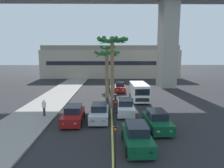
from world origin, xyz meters
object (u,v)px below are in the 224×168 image
(delivery_van, at_px, (139,91))
(traffic_light_median_near, at_px, (115,123))
(palm_tree_mid_median, at_px, (108,54))
(palm_tree_far_median, at_px, (112,49))
(palm_tree_near_median, at_px, (107,60))
(pedestrian_mid_block, at_px, (44,108))
(car_queue_front, at_px, (99,113))
(car_queue_fourth, at_px, (120,87))
(car_queue_third, at_px, (157,121))
(car_queue_sixth, at_px, (125,107))
(car_queue_fifth, at_px, (73,115))
(car_queue_second, at_px, (137,136))

(delivery_van, height_order, traffic_light_median_near, traffic_light_median_near)
(palm_tree_mid_median, distance_m, palm_tree_far_median, 17.41)
(palm_tree_near_median, distance_m, palm_tree_mid_median, 11.98)
(palm_tree_mid_median, distance_m, pedestrian_mid_block, 22.14)
(car_queue_front, distance_m, car_queue_fourth, 14.58)
(palm_tree_near_median, xyz_separation_m, pedestrian_mid_block, (-6.14, -8.67, -4.47))
(car_queue_third, relative_size, traffic_light_median_near, 0.99)
(car_queue_sixth, relative_size, pedestrian_mid_block, 2.57)
(car_queue_sixth, relative_size, traffic_light_median_near, 0.99)
(traffic_light_median_near, relative_size, palm_tree_mid_median, 0.53)
(pedestrian_mid_block, bearing_deg, car_queue_sixth, 7.08)
(car_queue_third, bearing_deg, delivery_van, 90.06)
(palm_tree_near_median, bearing_deg, palm_tree_far_median, -83.10)
(car_queue_front, bearing_deg, traffic_light_median_near, -81.14)
(car_queue_fourth, xyz_separation_m, palm_tree_near_median, (-2.10, -4.76, 4.75))
(car_queue_front, bearing_deg, car_queue_sixth, 36.04)
(car_queue_front, xyz_separation_m, pedestrian_mid_block, (-5.52, 0.90, 0.28))
(car_queue_fourth, relative_size, car_queue_sixth, 1.00)
(car_queue_third, distance_m, palm_tree_near_median, 13.49)
(traffic_light_median_near, xyz_separation_m, pedestrian_mid_block, (-6.80, 9.08, -1.72))
(car_queue_third, xyz_separation_m, palm_tree_near_median, (-4.32, 11.87, 4.75))
(car_queue_fifth, bearing_deg, car_queue_front, 13.98)
(pedestrian_mid_block, bearing_deg, car_queue_fifth, -25.11)
(delivery_van, height_order, palm_tree_near_median, palm_tree_near_median)
(car_queue_fourth, relative_size, palm_tree_mid_median, 0.52)
(car_queue_second, xyz_separation_m, palm_tree_mid_median, (-2.25, 26.94, 5.52))
(car_queue_third, bearing_deg, palm_tree_mid_median, 100.38)
(car_queue_front, bearing_deg, palm_tree_near_median, 86.30)
(delivery_van, xyz_separation_m, palm_tree_far_median, (-3.65, -3.60, 5.49))
(car_queue_fifth, bearing_deg, palm_tree_near_median, 73.70)
(car_queue_front, bearing_deg, car_queue_third, -24.98)
(car_queue_second, height_order, car_queue_fourth, same)
(car_queue_third, bearing_deg, car_queue_second, -124.20)
(palm_tree_far_median, bearing_deg, car_queue_front, -107.16)
(car_queue_front, distance_m, car_queue_second, 6.10)
(delivery_van, distance_m, traffic_light_median_near, 16.39)
(delivery_van, xyz_separation_m, traffic_light_median_near, (-3.65, -15.91, 1.43))
(car_queue_second, bearing_deg, pedestrian_mid_block, 142.90)
(car_queue_second, distance_m, palm_tree_far_median, 11.41)
(car_queue_third, bearing_deg, palm_tree_near_median, 109.99)
(car_queue_sixth, height_order, palm_tree_far_median, palm_tree_far_median)
(pedestrian_mid_block, bearing_deg, delivery_van, 33.18)
(car_queue_fourth, height_order, delivery_van, delivery_van)
(car_queue_second, bearing_deg, palm_tree_far_median, 99.21)
(car_queue_second, distance_m, traffic_light_median_near, 3.74)
(car_queue_front, xyz_separation_m, car_queue_fourth, (2.72, 14.32, 0.00))
(car_queue_second, bearing_deg, car_queue_fourth, 90.31)
(car_queue_second, relative_size, delivery_van, 0.79)
(palm_tree_far_median, bearing_deg, car_queue_fifth, -127.54)
(car_queue_third, bearing_deg, palm_tree_far_median, 119.64)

